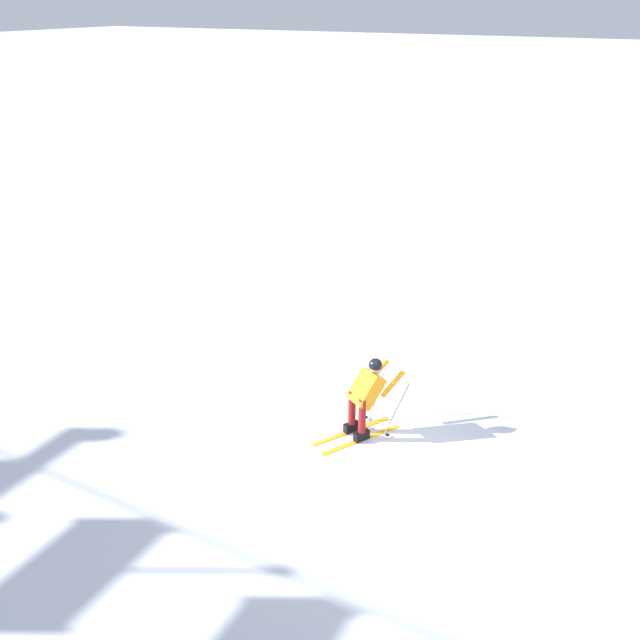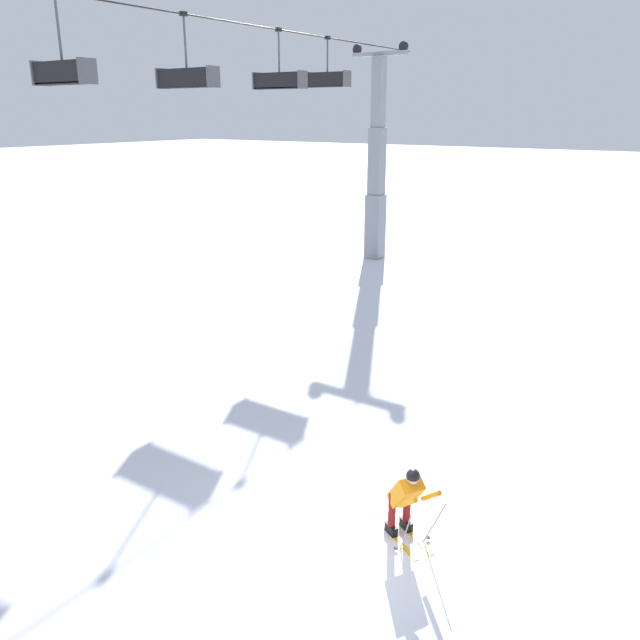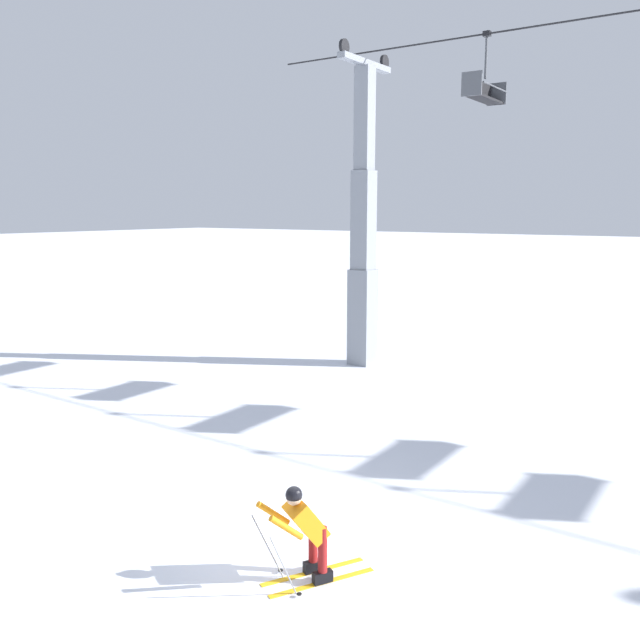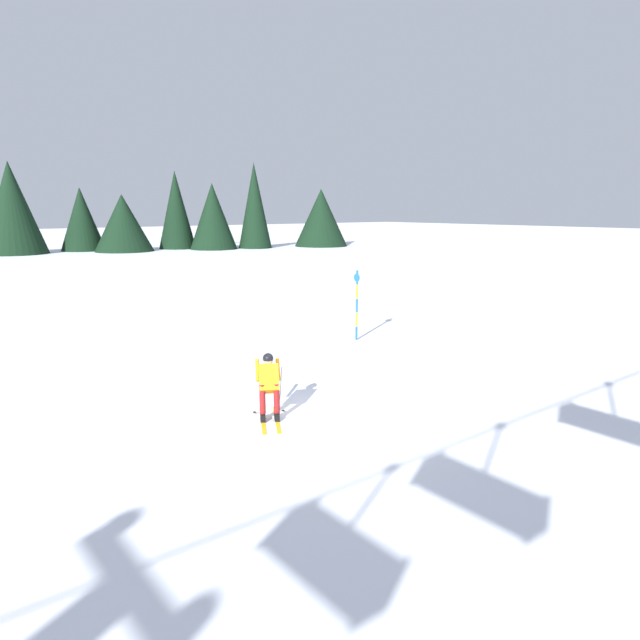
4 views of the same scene
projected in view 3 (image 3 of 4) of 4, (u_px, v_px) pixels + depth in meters
name	position (u px, v px, depth m)	size (l,w,h in m)	color
ground_plane	(279.00, 539.00, 10.24)	(260.00, 260.00, 0.00)	white
skier_carving_main	(305.00, 526.00, 8.95)	(1.29, 1.69, 1.56)	yellow
lift_tower_near	(363.00, 237.00, 21.19)	(0.75, 2.90, 10.05)	gray
chairlift_seat_nearest	(482.00, 90.00, 18.37)	(0.61, 2.01, 1.85)	black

